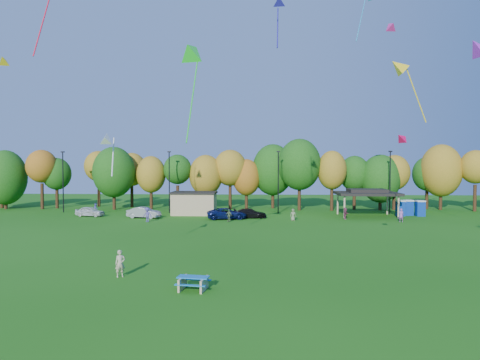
{
  "coord_description": "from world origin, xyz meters",
  "views": [
    {
      "loc": [
        -0.46,
        -22.21,
        7.04
      ],
      "look_at": [
        -1.87,
        6.0,
        6.05
      ],
      "focal_mm": 32.0,
      "sensor_mm": 36.0,
      "label": 1
    }
  ],
  "objects_px": {
    "car_a": "(90,211)",
    "car_c": "(227,214)",
    "picnic_table": "(193,282)",
    "kite_flyer": "(120,264)",
    "car_d": "(250,213)",
    "car_b": "(144,213)",
    "porta_potties": "(410,208)"
  },
  "relations": [
    {
      "from": "porta_potties",
      "to": "car_a",
      "type": "relative_size",
      "value": 0.95
    },
    {
      "from": "kite_flyer",
      "to": "car_a",
      "type": "bearing_deg",
      "value": 84.94
    },
    {
      "from": "kite_flyer",
      "to": "car_c",
      "type": "relative_size",
      "value": 0.33
    },
    {
      "from": "porta_potties",
      "to": "car_b",
      "type": "relative_size",
      "value": 0.85
    },
    {
      "from": "kite_flyer",
      "to": "car_a",
      "type": "height_order",
      "value": "kite_flyer"
    },
    {
      "from": "picnic_table",
      "to": "car_b",
      "type": "distance_m",
      "value": 34.28
    },
    {
      "from": "porta_potties",
      "to": "car_c",
      "type": "height_order",
      "value": "porta_potties"
    },
    {
      "from": "porta_potties",
      "to": "car_d",
      "type": "bearing_deg",
      "value": -170.63
    },
    {
      "from": "picnic_table",
      "to": "kite_flyer",
      "type": "distance_m",
      "value": 5.65
    },
    {
      "from": "porta_potties",
      "to": "car_c",
      "type": "distance_m",
      "value": 25.52
    },
    {
      "from": "porta_potties",
      "to": "picnic_table",
      "type": "bearing_deg",
      "value": -123.79
    },
    {
      "from": "kite_flyer",
      "to": "car_d",
      "type": "relative_size",
      "value": 0.39
    },
    {
      "from": "kite_flyer",
      "to": "car_c",
      "type": "distance_m",
      "value": 29.42
    },
    {
      "from": "car_d",
      "to": "picnic_table",
      "type": "bearing_deg",
      "value": 167.81
    },
    {
      "from": "porta_potties",
      "to": "car_b",
      "type": "xyz_separation_m",
      "value": [
        -36.18,
        -4.29,
        -0.37
      ]
    },
    {
      "from": "car_b",
      "to": "car_c",
      "type": "height_order",
      "value": "car_b"
    },
    {
      "from": "car_a",
      "to": "car_c",
      "type": "height_order",
      "value": "car_c"
    },
    {
      "from": "picnic_table",
      "to": "car_a",
      "type": "xyz_separation_m",
      "value": [
        -19.69,
        33.67,
        0.23
      ]
    },
    {
      "from": "picnic_table",
      "to": "car_d",
      "type": "distance_m",
      "value": 32.92
    },
    {
      "from": "picnic_table",
      "to": "porta_potties",
      "type": "bearing_deg",
      "value": 64.0
    },
    {
      "from": "picnic_table",
      "to": "car_b",
      "type": "height_order",
      "value": "car_b"
    },
    {
      "from": "porta_potties",
      "to": "car_a",
      "type": "height_order",
      "value": "porta_potties"
    },
    {
      "from": "car_b",
      "to": "porta_potties",
      "type": "bearing_deg",
      "value": -75.71
    },
    {
      "from": "picnic_table",
      "to": "car_c",
      "type": "relative_size",
      "value": 0.37
    },
    {
      "from": "porta_potties",
      "to": "kite_flyer",
      "type": "bearing_deg",
      "value": -130.94
    },
    {
      "from": "picnic_table",
      "to": "car_c",
      "type": "distance_m",
      "value": 31.63
    },
    {
      "from": "car_a",
      "to": "car_b",
      "type": "distance_m",
      "value": 8.06
    },
    {
      "from": "car_a",
      "to": "car_b",
      "type": "xyz_separation_m",
      "value": [
        7.92,
        -1.47,
        0.06
      ]
    },
    {
      "from": "car_a",
      "to": "car_c",
      "type": "relative_size",
      "value": 0.76
    },
    {
      "from": "kite_flyer",
      "to": "car_b",
      "type": "bearing_deg",
      "value": 72.52
    },
    {
      "from": "porta_potties",
      "to": "car_c",
      "type": "bearing_deg",
      "value": -169.03
    },
    {
      "from": "porta_potties",
      "to": "car_d",
      "type": "relative_size",
      "value": 0.85
    }
  ]
}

